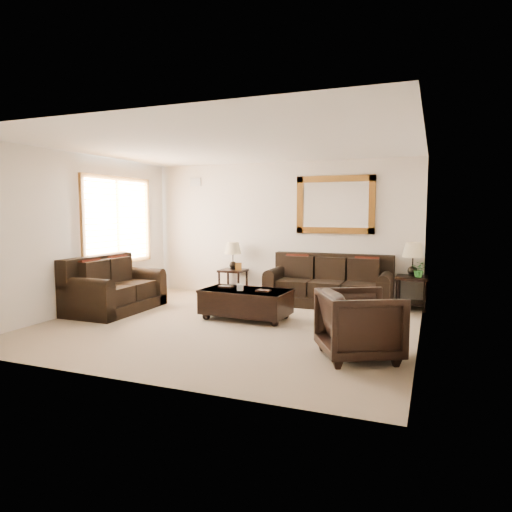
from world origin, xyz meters
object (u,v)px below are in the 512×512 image
at_px(coffee_table, 246,301).
at_px(sofa, 329,287).
at_px(armchair, 359,321).
at_px(end_table_left, 233,261).
at_px(end_table_right, 413,266).
at_px(loveseat, 113,291).

bearing_deg(coffee_table, sofa, 61.00).
xyz_separation_m(sofa, armchair, (1.00, -2.95, 0.11)).
height_order(end_table_left, armchair, end_table_left).
height_order(end_table_right, coffee_table, end_table_right).
height_order(loveseat, armchair, loveseat).
distance_m(sofa, loveseat, 3.89).
xyz_separation_m(end_table_left, coffee_table, (1.02, -1.77, -0.42)).
distance_m(end_table_left, coffee_table, 2.09).
relative_size(sofa, coffee_table, 1.57).
xyz_separation_m(end_table_right, armchair, (-0.44, -3.08, -0.33)).
relative_size(end_table_left, coffee_table, 0.77).
bearing_deg(coffee_table, end_table_right, 38.34).
relative_size(sofa, end_table_left, 2.05).
xyz_separation_m(end_table_left, end_table_right, (3.47, -0.02, 0.06)).
bearing_deg(armchair, end_table_right, -35.63).
distance_m(loveseat, end_table_left, 2.49).
relative_size(coffee_table, armchair, 1.62).
distance_m(loveseat, armchair, 4.54).
height_order(loveseat, end_table_left, end_table_left).
distance_m(end_table_left, end_table_right, 3.47).
height_order(sofa, armchair, sofa).
bearing_deg(coffee_table, armchair, -30.94).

